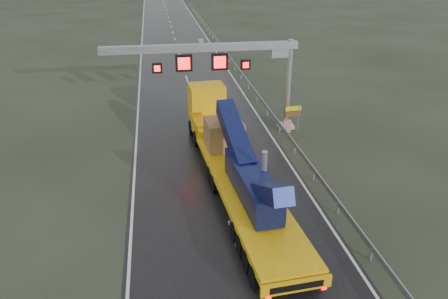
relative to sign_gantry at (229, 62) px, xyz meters
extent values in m
plane|color=#262C1E|center=(-2.10, -17.99, -5.61)|extent=(400.00, 400.00, 0.00)
cube|color=black|center=(-2.10, 22.01, -5.60)|extent=(11.00, 200.00, 0.02)
cube|color=beige|center=(4.80, 0.01, -5.46)|extent=(1.20, 1.20, 0.30)
cylinder|color=gray|center=(4.80, 0.01, -2.01)|extent=(0.48, 0.48, 7.20)
cube|color=gray|center=(-2.10, 0.01, 1.19)|extent=(14.80, 0.55, 0.55)
cube|color=gray|center=(4.00, 0.01, 0.69)|extent=(1.40, 0.35, 0.90)
cube|color=gray|center=(-2.10, 0.01, 1.64)|extent=(0.35, 0.35, 0.35)
cube|color=black|center=(-3.40, -0.04, 0.09)|extent=(1.25, 0.25, 1.25)
cube|color=#FF0C0C|center=(-3.40, -0.18, 0.09)|extent=(0.90, 0.02, 0.90)
cube|color=black|center=(-0.70, -0.04, 0.09)|extent=(1.25, 0.25, 1.25)
cube|color=#FF0C0C|center=(-0.70, -0.18, 0.09)|extent=(0.90, 0.02, 0.90)
cube|color=black|center=(-5.40, -0.04, -0.21)|extent=(0.75, 0.25, 0.75)
cube|color=#FF0C0C|center=(-5.40, -0.18, -0.21)|extent=(0.54, 0.02, 0.54)
cube|color=black|center=(1.30, -0.04, -0.21)|extent=(0.75, 0.25, 0.75)
cube|color=#FF0C0C|center=(1.30, -0.18, -0.21)|extent=(0.54, 0.02, 0.54)
cube|color=#FFB80E|center=(-0.93, -11.47, -4.49)|extent=(4.02, 15.11, 0.37)
cube|color=#FFB80E|center=(-0.39, -19.08, -4.71)|extent=(3.09, 0.34, 0.59)
cube|color=black|center=(-0.39, -19.16, -4.71)|extent=(2.34, 0.19, 0.32)
cube|color=#FF0505|center=(-1.61, -19.24, -5.03)|extent=(0.24, 0.06, 0.13)
cube|color=#FF0505|center=(0.84, -19.07, -5.03)|extent=(0.24, 0.06, 0.13)
cube|color=#FFB80E|center=(-1.48, -3.60, -4.07)|extent=(2.86, 1.47, 0.53)
cube|color=#FFB80E|center=(-1.60, -1.90, -4.33)|extent=(2.99, 3.39, 1.28)
cube|color=#FFB80E|center=(-1.73, 0.02, -3.05)|extent=(2.81, 2.31, 2.77)
cube|color=black|center=(-1.81, 1.10, -2.73)|extent=(2.45, 0.22, 1.28)
cube|color=#0D143E|center=(-0.85, -12.54, -3.48)|extent=(1.94, 6.49, 1.49)
cube|color=#0D143E|center=(-1.11, -8.81, -2.20)|extent=(1.47, 5.94, 2.73)
cube|color=#0D143E|center=(-0.66, -15.20, -2.52)|extent=(1.25, 4.28, 2.58)
cylinder|color=gray|center=(-0.21, -12.49, -2.52)|extent=(0.34, 0.34, 1.71)
cube|color=#A46F4A|center=(-1.31, -5.94, -3.35)|extent=(2.50, 2.50, 1.92)
cylinder|color=black|center=(-0.59, -16.26, -5.08)|extent=(3.16, 1.28, 1.07)
cylinder|color=black|center=(-1.11, -8.81, -5.08)|extent=(3.16, 1.28, 1.07)
cylinder|color=black|center=(-1.72, -0.20, -5.03)|extent=(2.95, 1.37, 1.17)
cylinder|color=gray|center=(4.58, -0.99, -4.50)|extent=(0.07, 0.07, 2.22)
cylinder|color=gray|center=(5.50, -0.99, -4.50)|extent=(0.07, 0.07, 2.22)
cube|color=yellow|center=(5.04, -0.99, -3.63)|extent=(1.29, 0.12, 0.37)
cube|color=brown|center=(5.04, -0.99, -4.09)|extent=(1.29, 0.12, 0.42)
cube|color=red|center=(4.65, -0.93, -5.11)|extent=(0.66, 0.49, 1.00)
camera|label=1|loc=(-5.52, -32.33, 7.93)|focal=35.00mm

